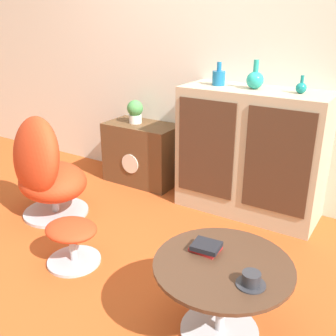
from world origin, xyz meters
TOP-DOWN VIEW (x-y plane):
  - ground_plane at (0.00, 0.00)m, footprint 12.00×12.00m
  - wall_back at (0.00, 1.46)m, footprint 6.40×0.06m
  - sideboard at (0.43, 1.20)m, footprint 1.10×0.46m
  - tv_console at (-0.64, 1.24)m, footprint 0.67×0.39m
  - egg_chair at (-0.86, 0.27)m, footprint 0.73×0.70m
  - ottoman at (-0.24, -0.09)m, footprint 0.35×0.34m
  - coffee_table at (0.81, -0.13)m, footprint 0.66×0.66m
  - vase_leftmost at (0.13, 1.20)m, footprint 0.10×0.10m
  - vase_inner_left at (0.41, 1.20)m, footprint 0.13×0.13m
  - vase_inner_right at (0.75, 1.20)m, footprint 0.07×0.07m
  - potted_plant at (-0.71, 1.24)m, footprint 0.15×0.15m
  - teacup at (0.98, -0.21)m, footprint 0.13×0.13m
  - book_stack at (0.69, -0.08)m, footprint 0.15×0.13m

SIDE VIEW (x-z plane):
  - ground_plane at x=0.00m, z-range 0.00..0.00m
  - ottoman at x=-0.24m, z-range 0.05..0.34m
  - tv_console at x=-0.64m, z-range 0.00..0.56m
  - coffee_table at x=0.81m, z-range 0.08..0.49m
  - egg_chair at x=-0.86m, z-range -0.03..0.80m
  - book_stack at x=0.69m, z-range 0.41..0.45m
  - teacup at x=0.98m, z-range 0.40..0.47m
  - sideboard at x=0.43m, z-range 0.00..0.99m
  - potted_plant at x=-0.71m, z-range 0.57..0.78m
  - vase_inner_right at x=0.75m, z-range 0.97..1.09m
  - vase_leftmost at x=0.13m, z-range 0.96..1.13m
  - vase_inner_left at x=0.41m, z-range 0.95..1.16m
  - wall_back at x=0.00m, z-range 0.00..2.60m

